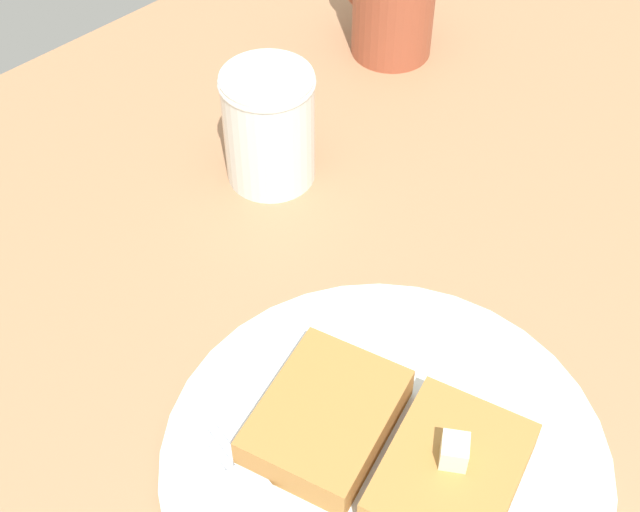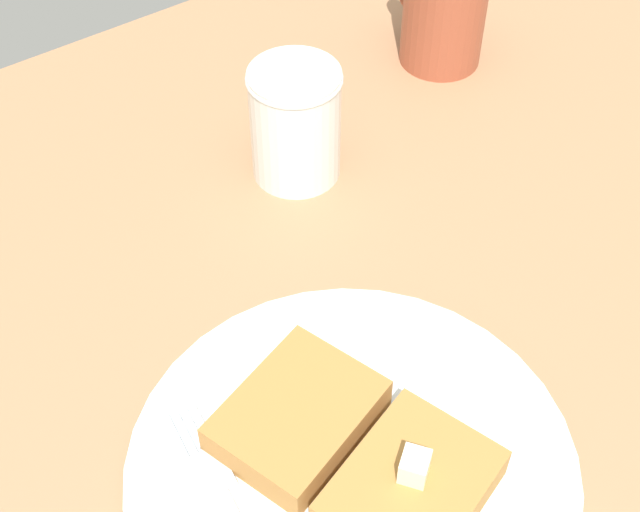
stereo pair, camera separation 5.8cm
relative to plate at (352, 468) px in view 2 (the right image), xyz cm
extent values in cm
cylinder|color=silver|center=(0.00, 0.00, -0.12)|extent=(26.06, 26.06, 1.51)
torus|color=#2E3536|center=(0.00, 0.00, 0.23)|extent=(26.06, 26.06, 0.80)
cube|color=#A97539|center=(-3.70, -1.21, 1.83)|extent=(9.56, 10.96, 2.39)
cube|color=#AB7338|center=(3.70, 1.21, 1.83)|extent=(9.56, 10.96, 2.39)
cube|color=#F2EECA|center=(-3.49, -1.42, 3.85)|extent=(2.16, 2.20, 1.64)
cube|color=silver|center=(4.04, 7.00, 0.81)|extent=(3.06, 2.54, 0.36)
cube|color=silver|center=(7.12, 7.43, 0.81)|extent=(3.21, 0.73, 0.36)
cube|color=silver|center=(7.05, 6.89, 0.81)|extent=(3.21, 0.73, 0.36)
cube|color=silver|center=(6.98, 6.34, 0.81)|extent=(3.21, 0.73, 0.36)
cube|color=silver|center=(6.91, 5.80, 0.81)|extent=(3.21, 0.73, 0.36)
cylinder|color=#572A07|center=(23.73, -12.38, 3.00)|extent=(6.30, 6.30, 7.76)
cylinder|color=silver|center=(23.73, -12.38, 3.73)|extent=(6.84, 6.84, 9.21)
torus|color=silver|center=(23.73, -12.38, 7.88)|extent=(7.07, 7.07, 0.50)
cylinder|color=#9A4830|center=(28.50, -31.12, 3.96)|extent=(7.14, 7.14, 9.67)
camera|label=1|loc=(-16.01, 20.70, 46.27)|focal=50.00mm
camera|label=2|loc=(-19.68, 16.28, 46.27)|focal=50.00mm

